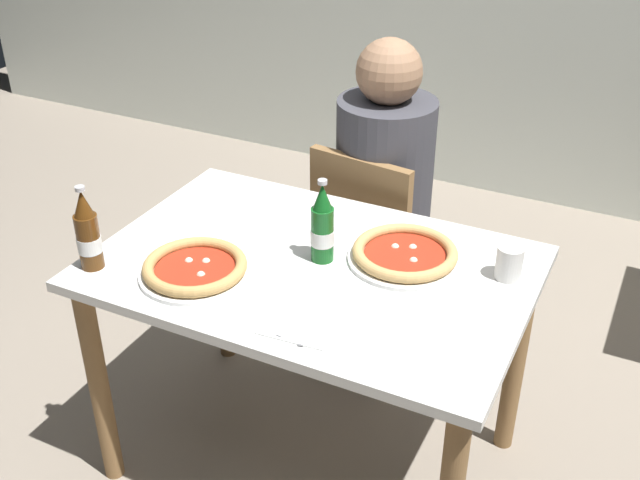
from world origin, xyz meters
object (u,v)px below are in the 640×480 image
Objects in this scene: pizza_margherita_near at (405,254)px; napkin_with_cutlery at (303,321)px; chair_behind_table at (374,242)px; beer_bottle_left at (88,234)px; pizza_marinara_far at (195,268)px; dining_table_main at (312,297)px; paper_cup at (509,263)px; diner_seated at (383,211)px; beer_bottle_center at (322,227)px.

napkin_with_cutlery is (-0.12, -0.38, -0.02)m from pizza_margherita_near.
napkin_with_cutlery is at bearing 108.56° from chair_behind_table.
beer_bottle_left reaches higher than chair_behind_table.
pizza_marinara_far is 1.24× the size of beer_bottle_left.
paper_cup is (0.51, 0.17, 0.16)m from dining_table_main.
beer_bottle_left reaches higher than napkin_with_cutlery.
dining_table_main is 4.86× the size of beer_bottle_left.
paper_cup is (0.40, 0.42, 0.04)m from napkin_with_cutlery.
dining_table_main is 0.29m from pizza_margherita_near.
napkin_with_cutlery reaches higher than dining_table_main.
beer_bottle_left is (-0.28, -0.09, 0.08)m from pizza_marinara_far.
beer_bottle_center is at bearing -84.06° from diner_seated.
diner_seated is 1.09m from beer_bottle_left.
chair_behind_table is 2.65× the size of pizza_margherita_near.
chair_behind_table is 1.08m from beer_bottle_left.
pizza_margherita_near is 1.30× the size of beer_bottle_left.
paper_cup reaches higher than napkin_with_cutlery.
diner_seated reaches higher than napkin_with_cutlery.
beer_bottle_left is (-0.54, -0.28, 0.22)m from dining_table_main.
pizza_margherita_near is 0.28m from paper_cup.
diner_seated reaches higher than beer_bottle_center.
diner_seated is 4.89× the size of beer_bottle_left.
diner_seated is 4.89× the size of beer_bottle_center.
beer_bottle_left is at bearing -151.74° from pizza_margherita_near.
dining_table_main is at bearing -150.12° from pizza_margherita_near.
pizza_marinara_far is at bearing 170.40° from napkin_with_cutlery.
beer_bottle_left is (-0.48, -0.89, 0.37)m from chair_behind_table.
pizza_marinara_far is at bearing 17.85° from beer_bottle_left.
chair_behind_table is at bearing 97.39° from beer_bottle_center.
diner_seated is 12.73× the size of paper_cup.
diner_seated is at bearing 94.36° from dining_table_main.
napkin_with_cutlery is at bearing 2.57° from beer_bottle_left.
pizza_marinara_far is 3.23× the size of paper_cup.
dining_table_main is 3.91× the size of pizza_marinara_far.
dining_table_main is at bearing -112.70° from beer_bottle_center.
beer_bottle_center is 1.28× the size of napkin_with_cutlery.
pizza_marinara_far is 0.85m from paper_cup.
chair_behind_table is (-0.06, 0.61, -0.15)m from dining_table_main.
napkin_with_cutlery is at bearing -133.63° from paper_cup.
pizza_marinara_far is 0.37m from napkin_with_cutlery.
paper_cup is at bearing 25.35° from pizza_marinara_far.
chair_behind_table is 0.92m from napkin_with_cutlery.
beer_bottle_center reaches higher than napkin_with_cutlery.
chair_behind_table is 0.63m from pizza_margherita_near.
beer_bottle_center reaches higher than pizza_marinara_far.
chair_behind_table is 2.77× the size of pizza_marinara_far.
diner_seated is at bearing 62.62° from beer_bottle_left.
pizza_marinara_far is 1.24× the size of beer_bottle_center.
dining_table_main is 4.86× the size of beer_bottle_center.
paper_cup is at bearing -41.31° from diner_seated.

